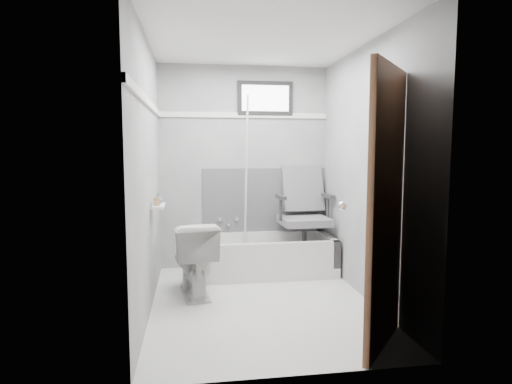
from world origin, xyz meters
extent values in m
plane|color=white|center=(0.00, 0.00, 0.00)|extent=(2.60, 2.60, 0.00)
plane|color=silver|center=(0.00, 0.00, 2.40)|extent=(2.60, 2.60, 0.00)
cube|color=slate|center=(0.00, 1.30, 1.20)|extent=(2.00, 0.02, 2.40)
cube|color=slate|center=(0.00, -1.30, 1.20)|extent=(2.00, 0.02, 2.40)
cube|color=slate|center=(-1.00, 0.00, 1.20)|extent=(0.02, 2.60, 2.40)
cube|color=slate|center=(1.00, 0.00, 1.20)|extent=(0.02, 2.60, 2.40)
imported|color=white|center=(-0.62, 0.33, 0.36)|extent=(0.51, 0.78, 0.72)
cube|color=#4C4C4F|center=(0.25, 1.29, 0.80)|extent=(1.50, 0.02, 0.78)
cube|color=white|center=(0.00, 1.29, 1.82)|extent=(2.00, 0.02, 0.06)
cube|color=white|center=(-0.99, 0.00, 1.82)|extent=(0.02, 2.60, 0.06)
cylinder|color=silver|center=(-0.01, 1.06, 1.05)|extent=(0.02, 0.35, 1.93)
cube|color=white|center=(-0.93, 0.19, 0.90)|extent=(0.10, 0.32, 0.02)
imported|color=#A48652|center=(-0.94, 0.11, 0.97)|extent=(0.06, 0.06, 0.11)
imported|color=slate|center=(-0.94, 0.25, 0.96)|extent=(0.11, 0.11, 0.11)
camera|label=1|loc=(-0.62, -3.80, 1.43)|focal=30.00mm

